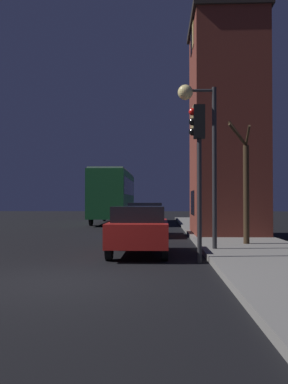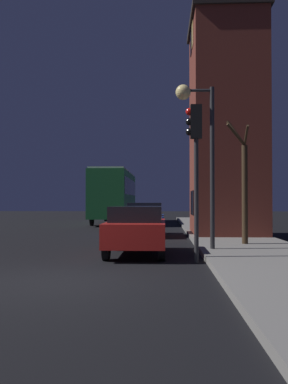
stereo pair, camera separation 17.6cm
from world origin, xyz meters
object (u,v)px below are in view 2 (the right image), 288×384
object	(u,v)px
car_near_lane	(137,229)
car_mid_lane	(145,219)
streetlamp	(197,127)
traffic_light	(195,149)
bare_tree	(244,185)
bus	(114,193)

from	to	relation	value
car_near_lane	car_mid_lane	world-z (taller)	car_mid_lane
streetlamp	traffic_light	size ratio (longest dim) A/B	1.22
bare_tree	car_near_lane	bearing A→B (deg)	-151.34
bus	traffic_light	bearing A→B (deg)	-77.37
traffic_light	bus	world-z (taller)	traffic_light
traffic_light	car_mid_lane	distance (m)	9.12
streetlamp	bare_tree	world-z (taller)	streetlamp
traffic_light	bus	bearing A→B (deg)	102.63
traffic_light	car_near_lane	size ratio (longest dim) A/B	1.08
streetlamp	bare_tree	bearing A→B (deg)	42.40
traffic_light	bus	size ratio (longest dim) A/B	0.41
streetlamp	bus	distance (m)	18.92
bus	car_near_lane	bearing A→B (deg)	-81.25
traffic_light	bus	distance (m)	20.68
car_mid_lane	bus	bearing A→B (deg)	103.75
traffic_light	bare_tree	distance (m)	4.09
traffic_light	car_near_lane	world-z (taller)	traffic_light
car_near_lane	car_mid_lane	xyz separation A→B (m)	(-0.05, 7.14, 0.01)
streetlamp	car_mid_lane	xyz separation A→B (m)	(-1.91, 6.76, -3.15)
streetlamp	bare_tree	distance (m)	2.93
bus	car_near_lane	distance (m)	18.90
traffic_light	bus	xyz separation A→B (m)	(-4.52, 20.17, -0.76)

